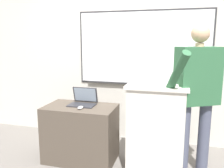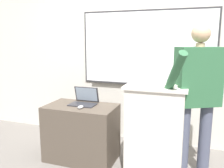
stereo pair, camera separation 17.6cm
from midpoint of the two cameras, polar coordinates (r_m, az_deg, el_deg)
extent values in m
cube|color=beige|center=(3.54, 5.54, 10.06)|extent=(6.40, 0.12, 2.97)
cube|color=#2D2D30|center=(3.47, 5.93, 8.55)|extent=(1.92, 0.02, 1.07)
cube|color=white|center=(3.47, 5.92, 8.55)|extent=(1.87, 0.02, 1.02)
cube|color=#2D2D30|center=(3.51, 5.72, -0.02)|extent=(1.68, 0.04, 0.02)
cube|color=beige|center=(2.77, 8.68, -11.00)|extent=(0.61, 0.43, 1.00)
cube|color=beige|center=(2.63, 8.99, -0.47)|extent=(0.66, 0.47, 0.03)
cube|color=#4C4238|center=(3.09, -9.16, -11.64)|extent=(0.88, 0.52, 0.71)
cylinder|color=#474C60|center=(2.81, 15.01, -12.93)|extent=(0.13, 0.13, 0.82)
cylinder|color=#474C60|center=(2.93, 19.54, -12.18)|extent=(0.13, 0.13, 0.82)
cube|color=#2D603D|center=(2.67, 18.17, 1.86)|extent=(0.51, 0.41, 0.62)
cylinder|color=tan|center=(2.64, 18.58, 8.93)|extent=(0.09, 0.09, 0.04)
sphere|color=tan|center=(2.65, 18.73, 11.45)|extent=(0.19, 0.19, 0.19)
cylinder|color=#2D603D|center=(2.37, 13.04, 1.98)|extent=(0.28, 0.42, 0.51)
cylinder|color=#2D603D|center=(2.81, 22.65, 1.49)|extent=(0.08, 0.08, 0.59)
cube|color=#28282D|center=(2.99, -8.99, -5.06)|extent=(0.33, 0.20, 0.01)
cube|color=#28282D|center=(3.08, -8.07, -2.58)|extent=(0.32, 0.06, 0.20)
cube|color=#8C9EB2|center=(3.07, -8.13, -2.57)|extent=(0.29, 0.05, 0.17)
cube|color=beige|center=(2.56, 9.41, -0.19)|extent=(0.40, 0.11, 0.02)
ellipsoid|color=#BCBCC1|center=(2.85, -9.39, -5.64)|extent=(0.06, 0.10, 0.03)
camera|label=1|loc=(0.09, -91.81, -0.34)|focal=38.00mm
camera|label=2|loc=(0.09, 88.19, 0.34)|focal=38.00mm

